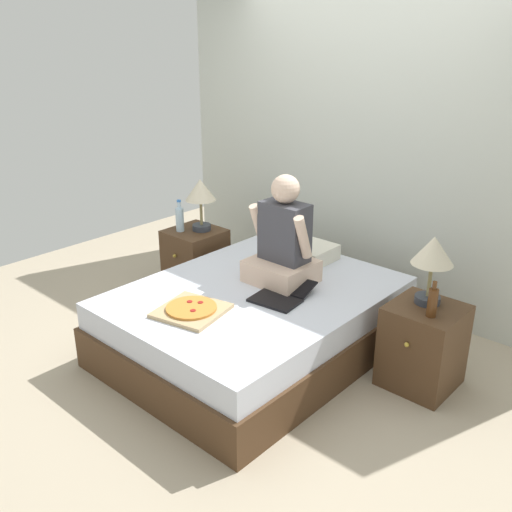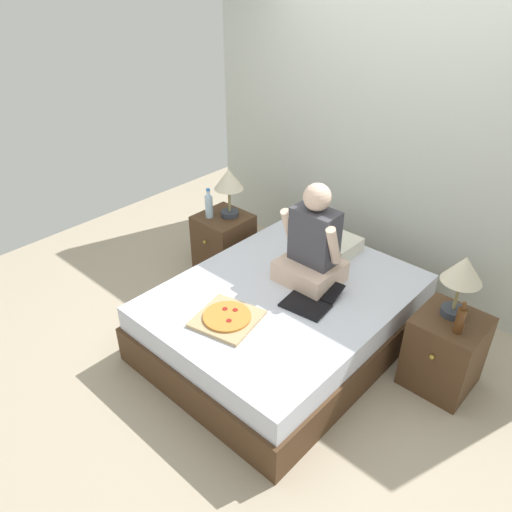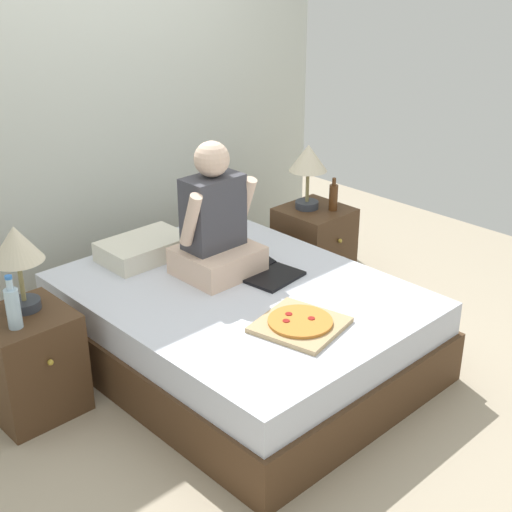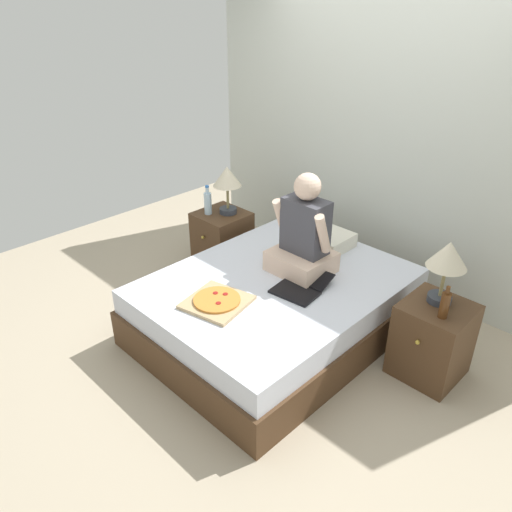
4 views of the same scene
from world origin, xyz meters
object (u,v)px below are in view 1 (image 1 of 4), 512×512
Objects in this scene: lamp_on_left_nightstand at (200,193)px; bed at (255,321)px; beer_bottle at (433,302)px; person_seated at (283,243)px; nightstand_right at (423,346)px; water_bottle at (180,219)px; laptop at (281,295)px; pizza_box at (191,310)px; nightstand_left at (196,260)px; lamp_on_right_nightstand at (433,255)px.

bed is at bearing -24.02° from lamp_on_left_nightstand.
person_seated is (-1.11, -0.07, 0.11)m from beer_bottle.
beer_bottle is (1.15, 0.32, 0.42)m from bed.
nightstand_right reaches higher than bed.
bed is at bearing -164.72° from beer_bottle.
laptop is (1.38, -0.31, -0.17)m from water_bottle.
laptop is at bearing 62.04° from pizza_box.
water_bottle is at bearing -131.65° from nightstand_left.
nightstand_right is at bearing -59.07° from lamp_on_right_nightstand.
nightstand_left is 2.22m from lamp_on_right_nightstand.
water_bottle is 2.32m from beer_bottle.
lamp_on_left_nightstand is at bearing 180.00° from lamp_on_right_nightstand.
bed is 3.53× the size of nightstand_left.
nightstand_right is 1.51m from pizza_box.
nightstand_right is 2.43× the size of beer_bottle.
water_bottle is 1.42m from laptop.
bed is 2.53× the size of person_seated.
nightstand_right is (2.25, 0.09, -0.39)m from water_bottle.
lamp_on_right_nightstand is at bearing 28.11° from laptop.
lamp_on_left_nightstand is at bearing 178.65° from nightstand_right.
person_seated is at bearing -167.99° from lamp_on_right_nightstand.
nightstand_right is (2.13, -0.05, -0.61)m from lamp_on_left_nightstand.
beer_bottle is 1.50m from pizza_box.
nightstand_right is (1.08, 0.42, 0.04)m from bed.
nightstand_left reaches higher than pizza_box.
beer_bottle is at bearing -3.91° from lamp_on_left_nightstand.
lamp_on_right_nightstand is (2.14, 0.05, 0.61)m from nightstand_left.
laptop is at bearing 4.73° from bed.
beer_bottle is at bearing 34.50° from pizza_box.
nightstand_left is 0.72× the size of person_seated.
person_seated is at bearing 81.59° from pizza_box.
lamp_on_left_nightstand is 2.21m from beer_bottle.
laptop is at bearing -19.55° from lamp_on_left_nightstand.
person_seated is 1.64× the size of pizza_box.
nightstand_right is at bearing 2.29° from water_bottle.
bed is at bearing -156.18° from lamp_on_right_nightstand.
nightstand_left is at bearing -128.63° from lamp_on_left_nightstand.
lamp_on_left_nightstand is 0.58× the size of person_seated.
beer_bottle is at bearing -0.25° from water_bottle.
water_bottle is at bearing 141.93° from pizza_box.
person_seated reaches higher than water_bottle.
bed is 4.39× the size of lamp_on_left_nightstand.
water_bottle is at bearing -177.71° from nightstand_right.
lamp_on_left_nightstand is at bearing 168.77° from person_seated.
nightstand_left is 1.24m from person_seated.
nightstand_left reaches higher than laptop.
beer_bottle is (0.07, -0.10, 0.38)m from nightstand_right.
bed is at bearing -15.61° from water_bottle.
pizza_box is (0.97, -0.99, -0.39)m from lamp_on_left_nightstand.
nightstand_left is 1.24× the size of lamp_on_left_nightstand.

